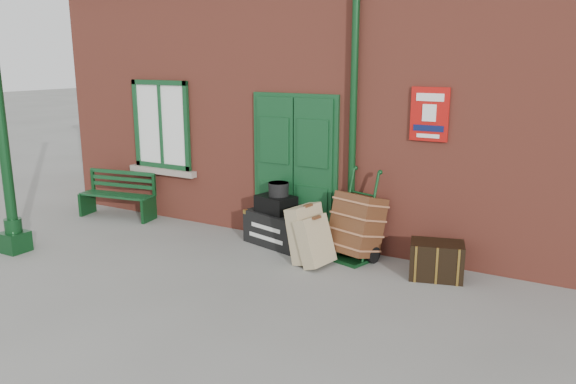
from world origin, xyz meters
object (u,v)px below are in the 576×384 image
Objects in this scene: bench at (119,193)px; houdini_trunk at (279,228)px; dark_trunk at (436,260)px; porter_trolley at (357,226)px.

bench is 1.41× the size of houdini_trunk.
bench is 5.69m from dark_trunk.
houdini_trunk is at bearing -7.64° from bench.
houdini_trunk is at bearing 160.42° from dark_trunk.
porter_trolley is at bearing 157.09° from dark_trunk.
dark_trunk is at bearing 9.08° from porter_trolley.
houdini_trunk is (3.24, 0.09, -0.17)m from bench.
bench reaches higher than dark_trunk.
dark_trunk is (5.68, -0.07, -0.18)m from bench.
porter_trolley is (1.27, -0.01, 0.23)m from houdini_trunk.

